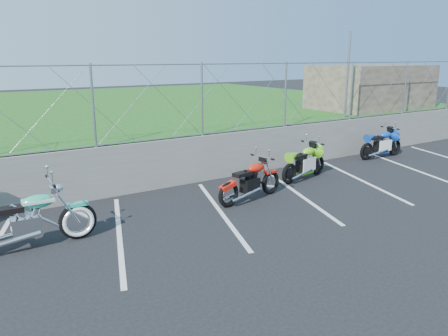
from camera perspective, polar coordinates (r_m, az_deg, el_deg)
ground at (r=9.27m, az=2.87°, el=-7.50°), size 90.00×90.00×0.00m
retaining_wall at (r=11.95m, az=-6.94°, el=0.71°), size 30.00×0.22×1.30m
grass_field at (r=21.26m, az=-19.00°, el=6.01°), size 30.00×20.00×1.30m
stone_building at (r=19.97m, az=18.62°, el=10.04°), size 5.00×3.00×1.80m
chain_link_fence at (r=11.67m, az=-7.19°, el=8.60°), size 28.00×0.03×2.00m
sign_pole at (r=16.39m, az=15.83°, el=11.56°), size 0.08×0.08×3.00m
parking_lines at (r=10.69m, az=4.97°, el=-4.49°), size 18.29×4.31×0.01m
cruiser_turquoise at (r=8.79m, az=-24.10°, el=-6.55°), size 2.51×0.79×1.24m
naked_orange at (r=10.73m, az=3.59°, el=-1.91°), size 2.09×0.71×1.05m
sportbike_green at (r=12.78m, az=10.50°, el=0.53°), size 1.98×0.70×1.04m
sportbike_blue at (r=16.23m, az=19.90°, el=2.84°), size 2.01×0.72×1.04m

